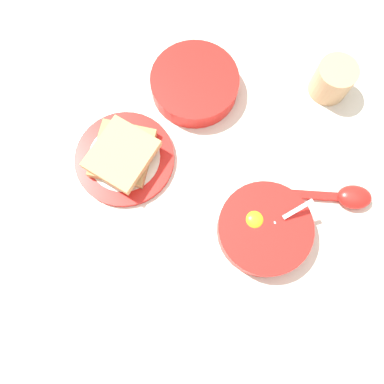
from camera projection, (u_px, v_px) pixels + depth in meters
name	position (u px, v px, depth m)	size (l,w,h in m)	color
ground_plane	(252.00, 160.00, 0.69)	(3.00, 3.00, 0.00)	silver
egg_bowl	(264.00, 229.00, 0.63)	(0.16, 0.16, 0.07)	red
toast_plate	(125.00, 158.00, 0.68)	(0.18, 0.18, 0.01)	red
toast_sandwich	(122.00, 154.00, 0.66)	(0.15, 0.15, 0.04)	tan
soup_spoon	(347.00, 197.00, 0.66)	(0.09, 0.14, 0.03)	red
congee_bowl	(195.00, 83.00, 0.70)	(0.17, 0.17, 0.04)	red
drinking_cup	(333.00, 79.00, 0.69)	(0.07, 0.07, 0.07)	tan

